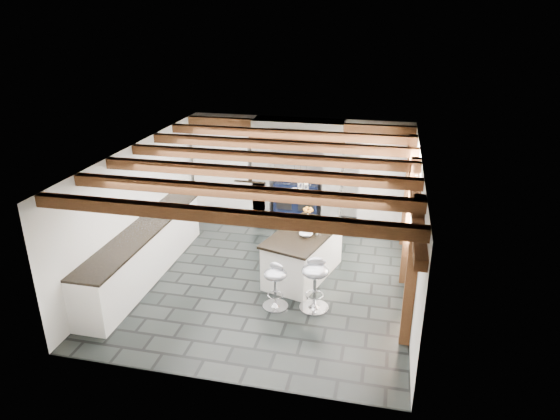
% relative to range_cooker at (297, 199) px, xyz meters
% --- Properties ---
extents(ground, '(6.00, 6.00, 0.00)m').
position_rel_range_cooker_xyz_m(ground, '(0.00, -2.68, -0.47)').
color(ground, black).
rests_on(ground, ground).
extents(room_shell, '(6.00, 6.03, 6.00)m').
position_rel_range_cooker_xyz_m(room_shell, '(-0.61, -1.26, 0.60)').
color(room_shell, white).
rests_on(room_shell, ground).
extents(range_cooker, '(1.00, 0.63, 0.99)m').
position_rel_range_cooker_xyz_m(range_cooker, '(0.00, 0.00, 0.00)').
color(range_cooker, black).
rests_on(range_cooker, ground).
extents(kitchen_island, '(1.35, 1.92, 1.14)m').
position_rel_range_cooker_xyz_m(kitchen_island, '(0.62, -2.65, -0.03)').
color(kitchen_island, white).
rests_on(kitchen_island, ground).
extents(bar_stool_near, '(0.51, 0.51, 0.89)m').
position_rel_range_cooker_xyz_m(bar_stool_near, '(0.99, -3.69, 0.09)').
color(bar_stool_near, silver).
rests_on(bar_stool_near, ground).
extents(bar_stool_far, '(0.50, 0.50, 0.78)m').
position_rel_range_cooker_xyz_m(bar_stool_far, '(0.37, -3.78, 0.02)').
color(bar_stool_far, silver).
rests_on(bar_stool_far, ground).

